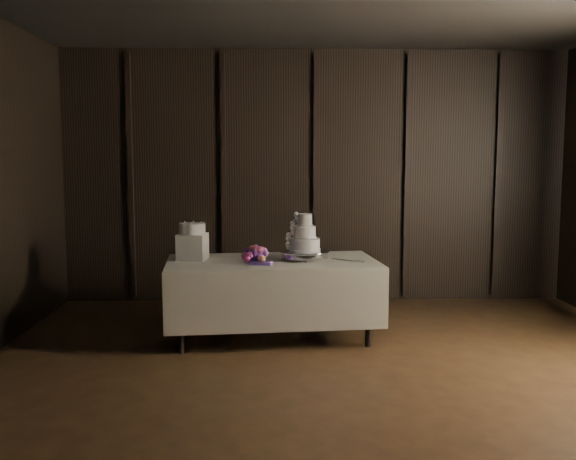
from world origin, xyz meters
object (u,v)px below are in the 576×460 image
at_px(wedding_cake, 302,236).
at_px(bouquet, 256,255).
at_px(display_table, 272,296).
at_px(small_cake, 192,229).
at_px(cake_stand, 304,255).
at_px(box_pedestal, 192,247).

height_order(wedding_cake, bouquet, wedding_cake).
xyz_separation_m(display_table, small_cake, (-0.76, 0.06, 0.64)).
height_order(display_table, cake_stand, cake_stand).
distance_m(wedding_cake, bouquet, 0.48).
xyz_separation_m(bouquet, box_pedestal, (-0.61, 0.18, 0.06)).
relative_size(display_table, bouquet, 5.03).
bearing_deg(display_table, cake_stand, -1.56).
bearing_deg(box_pedestal, wedding_cake, -2.91).
distance_m(display_table, wedding_cake, 0.64).
xyz_separation_m(display_table, box_pedestal, (-0.76, 0.06, 0.47)).
bearing_deg(cake_stand, bouquet, -162.66).
bearing_deg(box_pedestal, bouquet, -16.73).
bearing_deg(display_table, bouquet, -146.24).
bearing_deg(display_table, box_pedestal, 170.51).
relative_size(box_pedestal, small_cake, 1.04).
bearing_deg(small_cake, bouquet, -16.73).
distance_m(box_pedestal, small_cake, 0.18).
height_order(wedding_cake, box_pedestal, wedding_cake).
xyz_separation_m(wedding_cake, box_pedestal, (-1.04, 0.05, -0.10)).
xyz_separation_m(bouquet, small_cake, (-0.61, 0.18, 0.23)).
xyz_separation_m(cake_stand, small_cake, (-1.07, 0.04, 0.26)).
distance_m(display_table, cake_stand, 0.50).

